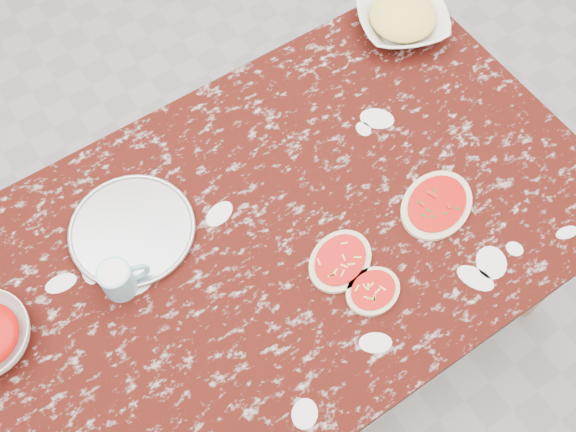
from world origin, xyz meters
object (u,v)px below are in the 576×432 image
Objects in this scene: flour_mug at (119,279)px; pizza_tray at (132,231)px; cheese_bowl at (402,20)px; worktable at (288,239)px.

pizza_tray is at bearing 53.49° from flour_mug.
cheese_bowl is 2.19× the size of flour_mug.
flour_mug is at bearing 168.77° from worktable.
flour_mug reaches higher than cheese_bowl.
flour_mug reaches higher than worktable.
flour_mug is (-0.09, -0.12, 0.04)m from pizza_tray.
cheese_bowl is (0.64, 0.36, 0.11)m from worktable.
pizza_tray is at bearing -170.91° from cheese_bowl.
cheese_bowl is (0.98, 0.16, 0.03)m from pizza_tray.
worktable is at bearing -150.89° from cheese_bowl.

